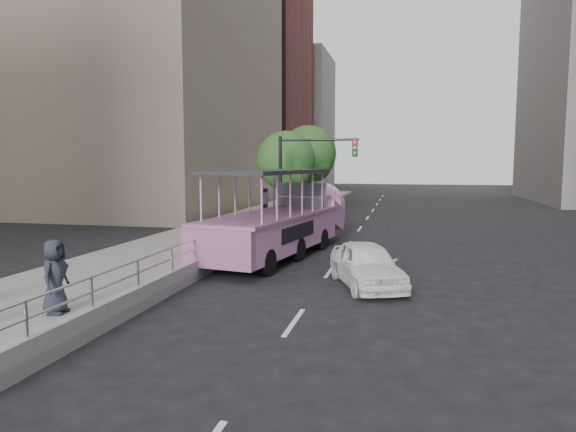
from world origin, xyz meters
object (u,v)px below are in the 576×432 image
at_px(pedestrian_far, 55,277).
at_px(parking_sign, 265,210).
at_px(car, 367,264).
at_px(duck_boat, 283,223).
at_px(traffic_signal, 303,169).
at_px(street_tree_far, 309,156).
at_px(street_tree_near, 287,163).

xyz_separation_m(pedestrian_far, parking_sign, (1.76, 11.97, 0.51)).
bearing_deg(parking_sign, pedestrian_far, -98.38).
relative_size(car, parking_sign, 1.53).
distance_m(duck_boat, pedestrian_far, 10.92).
xyz_separation_m(pedestrian_far, traffic_signal, (2.70, 16.00, 2.32)).
relative_size(duck_boat, street_tree_far, 1.70).
bearing_deg(street_tree_far, car, -74.47).
distance_m(duck_boat, street_tree_near, 9.45).
bearing_deg(street_tree_near, pedestrian_far, -93.26).
xyz_separation_m(car, traffic_signal, (-4.14, 10.48, 2.80)).
xyz_separation_m(car, street_tree_far, (-5.53, 19.91, 3.61)).
relative_size(pedestrian_far, street_tree_near, 0.31).
relative_size(parking_sign, traffic_signal, 0.51).
bearing_deg(car, street_tree_far, 84.32).
distance_m(pedestrian_far, street_tree_near, 19.64).
relative_size(parking_sign, street_tree_far, 0.41).
bearing_deg(duck_boat, car, -52.24).
height_order(car, parking_sign, parking_sign).
bearing_deg(traffic_signal, pedestrian_far, -99.59).
distance_m(duck_boat, traffic_signal, 5.92).
height_order(car, street_tree_far, street_tree_far).
xyz_separation_m(parking_sign, street_tree_far, (-0.46, 13.46, 2.62)).
height_order(pedestrian_far, parking_sign, parking_sign).
height_order(pedestrian_far, traffic_signal, traffic_signal).
bearing_deg(street_tree_near, street_tree_far, 88.09).
bearing_deg(street_tree_near, traffic_signal, -65.02).
xyz_separation_m(car, street_tree_near, (-5.73, 13.91, 3.12)).
height_order(duck_boat, traffic_signal, traffic_signal).
bearing_deg(street_tree_far, traffic_signal, -81.57).
height_order(parking_sign, traffic_signal, traffic_signal).
relative_size(car, traffic_signal, 0.79).
bearing_deg(pedestrian_far, parking_sign, -14.21).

